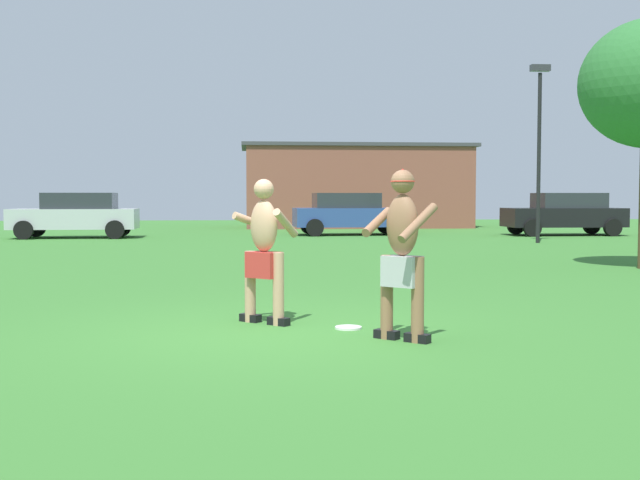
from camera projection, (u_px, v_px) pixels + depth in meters
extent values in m
plane|color=#38752D|center=(270.00, 332.00, 8.66)|extent=(80.00, 80.00, 0.00)
cube|color=black|center=(417.00, 338.00, 8.06)|extent=(0.27, 0.26, 0.09)
cylinder|color=#936647|center=(418.00, 300.00, 8.04)|extent=(0.13, 0.13, 0.87)
cube|color=black|center=(387.00, 334.00, 8.27)|extent=(0.27, 0.26, 0.09)
cylinder|color=#936647|center=(387.00, 297.00, 8.25)|extent=(0.13, 0.13, 0.87)
cube|color=#B7B7BC|center=(402.00, 271.00, 8.13)|extent=(0.44, 0.43, 0.31)
ellipsoid|color=#936647|center=(402.00, 225.00, 8.10)|extent=(0.41, 0.40, 0.63)
cylinder|color=#936647|center=(418.00, 223.00, 7.88)|extent=(0.48, 0.42, 0.39)
cylinder|color=#936647|center=(377.00, 222.00, 8.16)|extent=(0.40, 0.54, 0.29)
sphere|color=#936647|center=(403.00, 182.00, 8.08)|extent=(0.24, 0.24, 0.24)
cone|color=red|center=(403.00, 175.00, 8.07)|extent=(0.36, 0.36, 0.13)
cube|color=black|center=(250.00, 318.00, 9.38)|extent=(0.27, 0.26, 0.09)
cylinder|color=tan|center=(250.00, 286.00, 9.36)|extent=(0.13, 0.13, 0.83)
cube|color=black|center=(279.00, 321.00, 9.13)|extent=(0.27, 0.26, 0.09)
cylinder|color=tan|center=(278.00, 289.00, 9.11)|extent=(0.13, 0.13, 0.83)
cube|color=red|center=(264.00, 265.00, 9.22)|extent=(0.44, 0.43, 0.30)
ellipsoid|color=tan|center=(264.00, 226.00, 9.20)|extent=(0.42, 0.41, 0.60)
cylinder|color=tan|center=(254.00, 222.00, 9.42)|extent=(0.52, 0.39, 0.26)
cylinder|color=tan|center=(286.00, 223.00, 9.13)|extent=(0.33, 0.53, 0.35)
sphere|color=tan|center=(264.00, 189.00, 9.17)|extent=(0.23, 0.23, 0.23)
cylinder|color=white|center=(348.00, 328.00, 8.89)|extent=(0.30, 0.30, 0.03)
cube|color=black|center=(563.00, 217.00, 29.87)|extent=(4.30, 1.81, 0.70)
cube|color=#282D33|center=(569.00, 200.00, 29.85)|extent=(2.41, 1.59, 0.56)
cylinder|color=black|center=(532.00, 228.00, 28.86)|extent=(0.64, 0.22, 0.64)
cylinder|color=black|center=(516.00, 226.00, 30.65)|extent=(0.64, 0.22, 0.64)
cylinder|color=black|center=(613.00, 228.00, 29.13)|extent=(0.64, 0.22, 0.64)
cylinder|color=black|center=(592.00, 226.00, 30.92)|extent=(0.64, 0.22, 0.64)
cube|color=silver|center=(74.00, 219.00, 28.02)|extent=(4.34, 1.90, 0.70)
cube|color=#282D33|center=(80.00, 201.00, 28.01)|extent=(2.44, 1.64, 0.56)
cylinder|color=black|center=(24.00, 230.00, 26.98)|extent=(0.64, 0.23, 0.64)
cylinder|color=black|center=(36.00, 228.00, 28.76)|extent=(0.64, 0.23, 0.64)
cylinder|color=black|center=(115.00, 230.00, 27.32)|extent=(0.64, 0.23, 0.64)
cylinder|color=black|center=(122.00, 228.00, 29.11)|extent=(0.64, 0.23, 0.64)
cube|color=#2D478C|center=(351.00, 217.00, 30.10)|extent=(4.37, 1.99, 0.70)
cube|color=#282D33|center=(346.00, 200.00, 30.04)|extent=(2.48, 1.69, 0.56)
cylinder|color=black|center=(385.00, 225.00, 31.21)|extent=(0.65, 0.25, 0.64)
cylinder|color=black|center=(396.00, 227.00, 29.43)|extent=(0.65, 0.25, 0.64)
cylinder|color=black|center=(309.00, 226.00, 30.81)|extent=(0.65, 0.25, 0.64)
cylinder|color=black|center=(315.00, 228.00, 29.03)|extent=(0.65, 0.25, 0.64)
cylinder|color=black|center=(539.00, 158.00, 24.93)|extent=(0.12, 0.12, 5.28)
cube|color=#333338|center=(540.00, 68.00, 24.77)|extent=(0.60, 0.24, 0.20)
cube|color=brown|center=(356.00, 188.00, 37.84)|extent=(10.29, 4.67, 3.69)
cube|color=#3F3F44|center=(356.00, 147.00, 37.73)|extent=(10.70, 4.85, 0.16)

